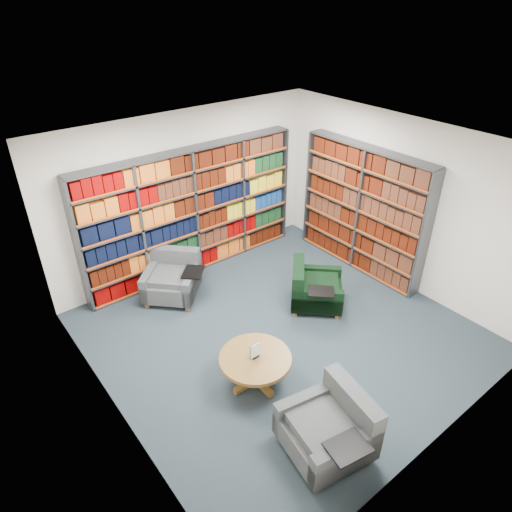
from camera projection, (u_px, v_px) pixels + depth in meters
room_shell at (284, 252)px, 6.09m from camera, size 5.02×5.02×2.82m
bookshelf_back at (193, 212)px, 7.81m from camera, size 4.00×0.28×2.20m
bookshelf_right at (362, 210)px, 7.88m from camera, size 0.28×2.50×2.20m
chair_teal_left at (173, 279)px, 7.50m from camera, size 1.15×1.15×0.74m
chair_green_right at (312, 289)px, 7.26m from camera, size 1.11×1.11×0.72m
chair_teal_front at (332, 428)px, 4.99m from camera, size 0.99×1.08×0.78m
coffee_table at (255, 362)px, 5.80m from camera, size 0.92×0.92×0.65m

